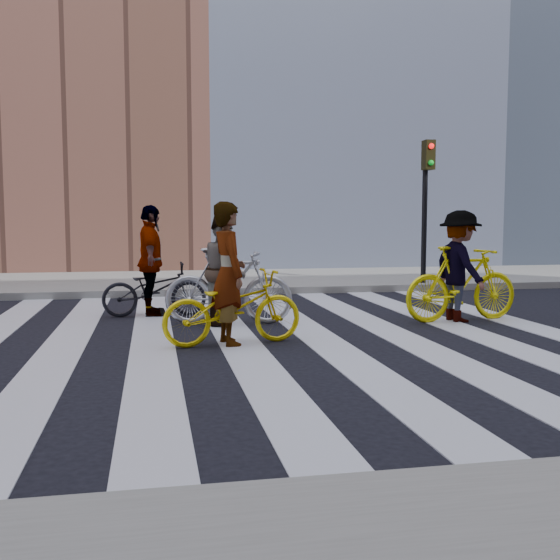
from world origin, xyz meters
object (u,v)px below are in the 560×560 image
object	(u,v)px
bike_dark_rear	(154,289)
rider_left	(229,274)
bike_yellow_left	(233,307)
bike_yellow_right	(462,284)
rider_right	(459,266)
rider_mid	(225,270)
rider_rear	(151,261)
bike_silver_mid	(229,286)
traffic_signal	(426,188)

from	to	relation	value
bike_dark_rear	rider_left	bearing A→B (deg)	-162.28
bike_yellow_left	bike_yellow_right	bearing A→B (deg)	-82.44
rider_right	rider_mid	bearing A→B (deg)	76.38
bike_yellow_left	rider_left	xyz separation A→B (m)	(-0.05, 0.00, 0.43)
rider_left	rider_rear	world-z (taller)	rider_rear
bike_yellow_left	rider_rear	bearing A→B (deg)	10.55
rider_left	rider_rear	xyz separation A→B (m)	(-0.97, 2.68, 0.00)
bike_silver_mid	rider_right	bearing A→B (deg)	-86.44
bike_silver_mid	rider_right	size ratio (longest dim) A/B	1.12
bike_silver_mid	rider_mid	size ratio (longest dim) A/B	1.16
rider_left	rider_right	bearing A→B (deg)	-82.44
bike_silver_mid	bike_yellow_right	bearing A→B (deg)	-86.35
bike_silver_mid	traffic_signal	bearing A→B (deg)	-40.72
bike_yellow_right	rider_mid	size ratio (longest dim) A/B	1.18
bike_yellow_left	rider_rear	world-z (taller)	rider_rear
bike_yellow_right	rider_mid	xyz separation A→B (m)	(-3.66, 0.41, 0.24)
rider_left	rider_mid	world-z (taller)	rider_left
traffic_signal	bike_yellow_right	xyz separation A→B (m)	(-1.30, -4.40, -1.69)
bike_yellow_right	rider_mid	world-z (taller)	rider_mid
rider_left	rider_rear	size ratio (longest dim) A/B	1.00
rider_mid	rider_rear	world-z (taller)	rider_rear
bike_yellow_right	rider_left	bearing A→B (deg)	100.46
rider_mid	bike_dark_rear	bearing A→B (deg)	54.76
traffic_signal	bike_dark_rear	size ratio (longest dim) A/B	1.97
rider_mid	rider_right	distance (m)	3.63
rider_mid	rider_rear	distance (m)	1.54
bike_silver_mid	rider_left	distance (m)	1.66
bike_yellow_right	traffic_signal	bearing A→B (deg)	-23.56
bike_dark_rear	bike_silver_mid	bearing A→B (deg)	-135.26
rider_left	rider_mid	distance (m)	1.62
rider_rear	rider_mid	bearing A→B (deg)	-135.26
traffic_signal	rider_left	world-z (taller)	traffic_signal
bike_silver_mid	bike_yellow_right	world-z (taller)	bike_yellow_right
bike_yellow_right	rider_mid	distance (m)	3.69
bike_silver_mid	rider_right	xyz separation A→B (m)	(3.56, -0.41, 0.28)
traffic_signal	bike_dark_rear	world-z (taller)	traffic_signal
bike_dark_rear	rider_right	size ratio (longest dim) A/B	0.98
bike_yellow_right	rider_right	distance (m)	0.28
traffic_signal	bike_silver_mid	size ratio (longest dim) A/B	1.72
bike_dark_rear	rider_right	distance (m)	4.91
bike_yellow_left	rider_mid	world-z (taller)	rider_mid
traffic_signal	bike_silver_mid	world-z (taller)	traffic_signal
traffic_signal	rider_rear	xyz separation A→B (m)	(-6.06, -2.92, -1.37)
traffic_signal	rider_mid	xyz separation A→B (m)	(-4.96, -3.99, -1.45)
traffic_signal	bike_yellow_left	size ratio (longest dim) A/B	1.83
rider_left	rider_rear	distance (m)	2.85
rider_right	bike_yellow_left	bearing A→B (deg)	100.90
bike_yellow_left	bike_silver_mid	xyz separation A→B (m)	(0.13, 1.61, 0.10)
bike_dark_rear	rider_mid	world-z (taller)	rider_mid
bike_yellow_right	rider_right	bearing A→B (deg)	82.88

